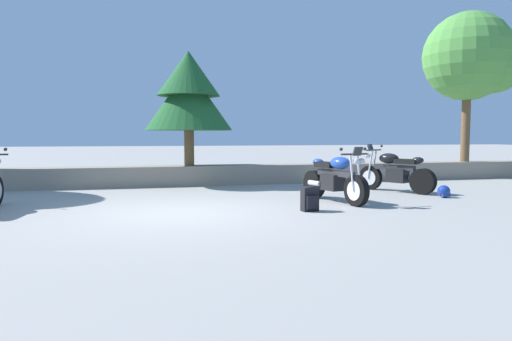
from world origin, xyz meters
The scene contains 8 objects.
ground_plane centered at (0.00, 0.00, 0.00)m, with size 120.00×120.00×0.00m, color gray.
stone_wall centered at (0.00, 4.80, 0.28)m, with size 36.00×0.80×0.55m, color gray.
motorcycle_blue_centre centered at (3.30, 0.60, 0.49)m, with size 0.84×2.04×1.18m.
motorcycle_black_far_right centered at (5.48, 1.89, 0.49)m, with size 1.19×1.88×1.18m.
rider_backpack centered at (2.36, -0.41, 0.24)m, with size 0.32×0.29×0.47m.
rider_helmet centered at (5.98, 0.64, 0.14)m, with size 0.28×0.28×0.28m.
pine_tree_mid_left centered at (0.68, 4.77, 2.62)m, with size 2.44×2.44×3.23m.
leafy_tree_mid_right centered at (9.91, 4.65, 3.91)m, with size 3.00×2.86×4.87m.
Camera 1 is at (-0.67, -8.35, 1.38)m, focal length 32.31 mm.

